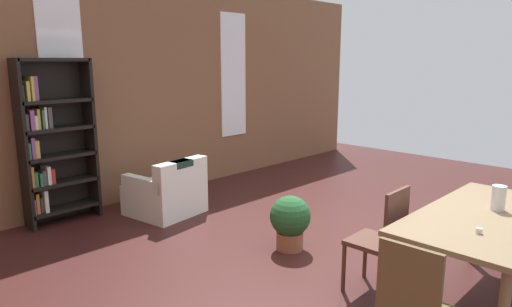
{
  "coord_description": "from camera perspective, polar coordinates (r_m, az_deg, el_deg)",
  "views": [
    {
      "loc": [
        -3.8,
        -1.96,
        1.97
      ],
      "look_at": [
        -0.48,
        1.29,
        1.01
      ],
      "focal_mm": 31.6,
      "sensor_mm": 36.0,
      "label": 1
    }
  ],
  "objects": [
    {
      "name": "tealight_candle_0",
      "position": [
        3.58,
        26.39,
        -8.75
      ],
      "size": [
        0.04,
        0.04,
        0.04
      ],
      "primitive_type": "cylinder",
      "color": "silver",
      "rests_on": "dining_table"
    },
    {
      "name": "vase_on_table",
      "position": [
        4.16,
        28.35,
        -4.97
      ],
      "size": [
        0.11,
        0.11,
        0.21
      ],
      "primitive_type": "cylinder",
      "color": "silver",
      "rests_on": "dining_table"
    },
    {
      "name": "dining_table",
      "position": [
        4.05,
        27.39,
        -8.12
      ],
      "size": [
        1.82,
        0.93,
        0.78
      ],
      "color": "#7C6548",
      "rests_on": "ground"
    },
    {
      "name": "bookshelf_tall",
      "position": [
        5.94,
        -24.39,
        1.32
      ],
      "size": [
        0.86,
        0.3,
        2.0
      ],
      "color": "black",
      "rests_on": "ground"
    },
    {
      "name": "armchair_white",
      "position": [
        5.99,
        -11.21,
        -4.95
      ],
      "size": [
        0.9,
        0.9,
        0.75
      ],
      "color": "white",
      "rests_on": "ground"
    },
    {
      "name": "back_wall_brick",
      "position": [
        6.88,
        -12.16,
        8.06
      ],
      "size": [
        9.2,
        0.12,
        3.13
      ],
      "primitive_type": "cube",
      "color": "brown",
      "rests_on": "ground"
    },
    {
      "name": "potted_plant_by_shelf",
      "position": [
        4.81,
        4.34,
        -8.4
      ],
      "size": [
        0.43,
        0.43,
        0.58
      ],
      "color": "#9E6042",
      "rests_on": "ground"
    },
    {
      "name": "window_pane_1",
      "position": [
        7.71,
        -2.89,
        9.83
      ],
      "size": [
        0.55,
        0.02,
        2.04
      ],
      "primitive_type": "cube",
      "color": "white"
    },
    {
      "name": "ground_plane",
      "position": [
        4.71,
        15.87,
        -13.52
      ],
      "size": [
        10.66,
        10.66,
        0.0
      ],
      "primitive_type": "plane",
      "color": "#3F1B19"
    },
    {
      "name": "window_pane_0",
      "position": [
        6.13,
        -23.19,
        8.44
      ],
      "size": [
        0.55,
        0.02,
        2.04
      ],
      "primitive_type": "cube",
      "color": "white"
    },
    {
      "name": "dining_chair_far_left",
      "position": [
        3.99,
        15.74,
        -10.19
      ],
      "size": [
        0.41,
        0.41,
        0.95
      ],
      "color": "#513127",
      "rests_on": "ground"
    }
  ]
}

